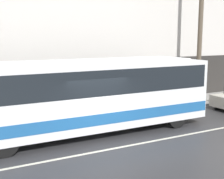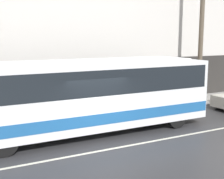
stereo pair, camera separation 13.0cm
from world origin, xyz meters
name	(u,v)px [view 1 (the left image)]	position (x,y,z in m)	size (l,w,h in m)	color
ground_plane	(109,149)	(0.00, 0.00, 0.00)	(60.00, 60.00, 0.00)	#2D2D30
sidewalk	(63,116)	(0.00, 5.13, 0.08)	(60.00, 2.27, 0.16)	gray
building_facade	(51,0)	(0.00, 6.41, 5.95)	(60.00, 0.35, 12.32)	silver
lane_stripe	(109,149)	(0.00, 0.00, 0.00)	(54.00, 0.14, 0.01)	beige
transit_bus	(82,93)	(-0.14, 2.17, 1.76)	(11.52, 2.54, 3.13)	white
utility_pole_near	(200,32)	(8.44, 4.46, 4.37)	(0.28, 0.28, 8.43)	brown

